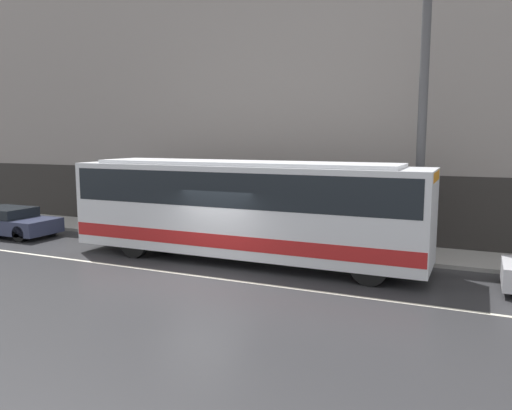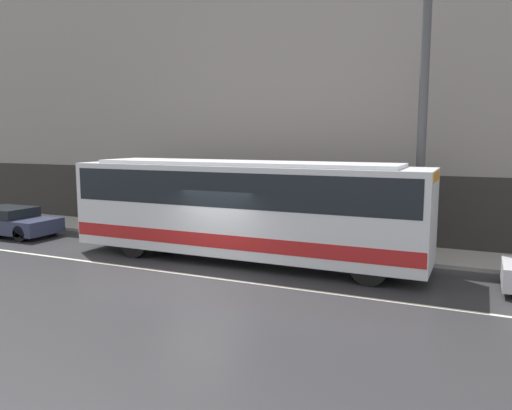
# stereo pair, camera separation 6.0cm
# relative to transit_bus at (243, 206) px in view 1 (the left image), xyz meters

# --- Properties ---
(ground_plane) EXTENTS (60.00, 60.00, 0.00)m
(ground_plane) POSITION_rel_transit_bus_xyz_m (-0.33, -2.23, -1.92)
(ground_plane) COLOR #2D2D30
(sidewalk) EXTENTS (60.00, 2.64, 0.14)m
(sidewalk) POSITION_rel_transit_bus_xyz_m (-0.33, 3.09, -1.85)
(sidewalk) COLOR #A09E99
(sidewalk) RESTS_ON ground_plane
(building_facade) EXTENTS (60.00, 0.35, 11.96)m
(building_facade) POSITION_rel_transit_bus_xyz_m (-0.33, 4.55, 3.86)
(building_facade) COLOR gray
(building_facade) RESTS_ON ground_plane
(lane_stripe) EXTENTS (54.00, 0.14, 0.01)m
(lane_stripe) POSITION_rel_transit_bus_xyz_m (-0.33, -2.23, -1.91)
(lane_stripe) COLOR beige
(lane_stripe) RESTS_ON ground_plane
(transit_bus) EXTENTS (12.23, 2.48, 3.40)m
(transit_bus) POSITION_rel_transit_bus_xyz_m (0.00, 0.00, 0.00)
(transit_bus) COLOR silver
(transit_bus) RESTS_ON ground_plane
(sedan_dark_behind) EXTENTS (4.50, 1.86, 1.20)m
(sedan_dark_behind) POSITION_rel_transit_bus_xyz_m (-11.25, 0.00, -1.33)
(sedan_dark_behind) COLOR #2D334C
(sedan_dark_behind) RESTS_ON ground_plane
(utility_pole_near) EXTENTS (0.30, 0.30, 8.68)m
(utility_pole_near) POSITION_rel_transit_bus_xyz_m (5.37, 2.64, 2.56)
(utility_pole_near) COLOR #4C4C4F
(utility_pole_near) RESTS_ON sidewalk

